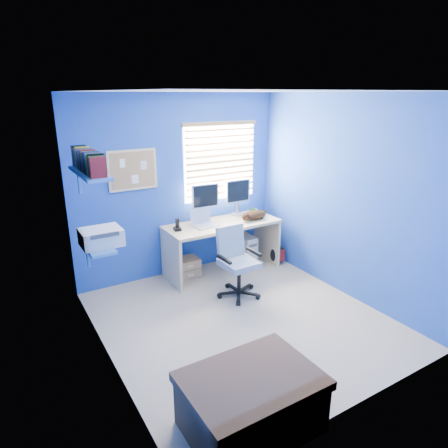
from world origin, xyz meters
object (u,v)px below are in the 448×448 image
laptop (206,218)px  tower_pc (245,249)px  office_chair (237,271)px  cat (254,215)px  desk (222,247)px

laptop → tower_pc: 0.95m
tower_pc → office_chair: (-0.65, -0.79, 0.11)m
laptop → tower_pc: size_ratio=0.73×
cat → desk: bearing=154.3°
office_chair → cat: bearing=41.6°
desk → laptop: bearing=-178.8°
desk → laptop: laptop is taller
laptop → office_chair: size_ratio=0.37×
desk → laptop: 0.55m
tower_pc → laptop: bearing=-172.4°
desk → tower_pc: (0.44, 0.08, -0.14)m
laptop → cat: size_ratio=0.89×
cat → tower_pc: (-0.04, 0.18, -0.58)m
desk → tower_pc: size_ratio=3.64×
laptop → tower_pc: laptop is taller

